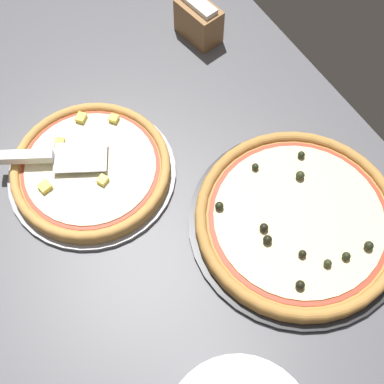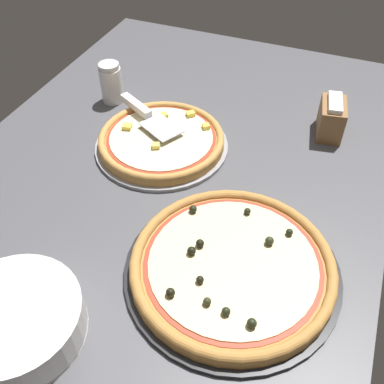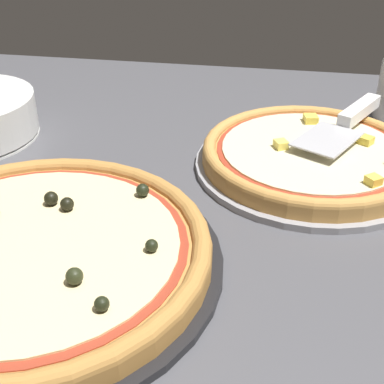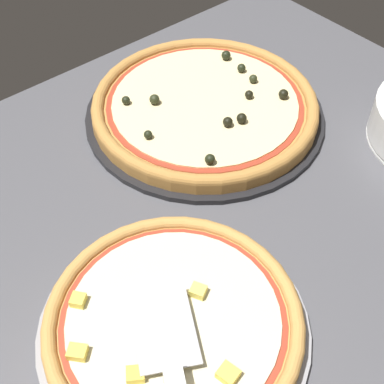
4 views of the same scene
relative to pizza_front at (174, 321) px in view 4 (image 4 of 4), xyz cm
name	(u,v)px [view 4 (image 4 of 4)]	position (x,y,z in cm)	size (l,w,h in cm)	color
ground_plane	(168,296)	(3.26, 5.48, -4.37)	(141.40, 103.75, 3.60)	#4C4C51
pizza_pan_front	(174,329)	(0.02, 0.01, -2.07)	(34.47, 34.47, 1.00)	#939399
pizza_front	(174,321)	(0.00, 0.00, 0.00)	(32.40, 32.40, 3.59)	#C68E47
pizza_pan_back	(205,114)	(30.90, 29.42, -2.07)	(42.66, 42.66, 1.00)	black
pizza_back	(205,105)	(30.91, 29.41, 0.00)	(40.10, 40.10, 4.16)	#B77F3D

